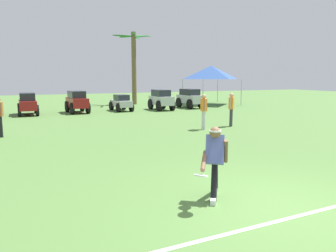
% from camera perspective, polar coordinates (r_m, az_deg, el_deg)
% --- Properties ---
extents(ground_plane, '(80.00, 80.00, 0.00)m').
position_cam_1_polar(ground_plane, '(6.44, 17.24, -12.97)').
color(ground_plane, '#507939').
extents(field_line_paint, '(20.67, 0.89, 0.01)m').
position_cam_1_polar(field_line_paint, '(6.05, 21.00, -14.59)').
color(field_line_paint, white).
rests_on(field_line_paint, ground_plane).
extents(frisbee_thrower, '(0.85, 0.85, 1.42)m').
position_cam_1_polar(frisbee_thrower, '(6.25, 8.14, -5.64)').
color(frisbee_thrower, black).
rests_on(frisbee_thrower, ground_plane).
extents(frisbee_in_flight, '(0.35, 0.35, 0.08)m').
position_cam_1_polar(frisbee_in_flight, '(5.71, 5.76, -8.59)').
color(frisbee_in_flight, white).
extents(teammate_midfield, '(0.26, 0.50, 1.56)m').
position_cam_1_polar(teammate_midfield, '(14.44, 6.25, 3.09)').
color(teammate_midfield, silver).
rests_on(teammate_midfield, ground_plane).
extents(teammate_deep, '(0.40, 0.39, 1.56)m').
position_cam_1_polar(teammate_deep, '(15.52, 10.97, 3.37)').
color(teammate_deep, '#33333D').
rests_on(teammate_deep, ground_plane).
extents(parked_car_slot_b, '(1.18, 2.42, 1.34)m').
position_cam_1_polar(parked_car_slot_b, '(21.67, -23.27, 3.71)').
color(parked_car_slot_b, maroon).
rests_on(parked_car_slot_b, ground_plane).
extents(parked_car_slot_c, '(1.32, 2.42, 1.40)m').
position_cam_1_polar(parked_car_slot_c, '(21.84, -15.57, 4.18)').
color(parked_car_slot_c, maroon).
rests_on(parked_car_slot_c, ground_plane).
extents(parked_car_slot_d, '(1.20, 2.25, 1.10)m').
position_cam_1_polar(parked_car_slot_d, '(22.45, -8.15, 4.07)').
color(parked_car_slot_d, '#B7BABF').
rests_on(parked_car_slot_d, ground_plane).
extents(parked_car_slot_e, '(1.18, 2.36, 1.40)m').
position_cam_1_polar(parked_car_slot_e, '(22.88, -1.22, 4.69)').
color(parked_car_slot_e, '#B7BABF').
rests_on(parked_car_slot_e, ground_plane).
extents(parked_car_slot_f, '(1.34, 2.42, 1.40)m').
position_cam_1_polar(parked_car_slot_f, '(24.31, 3.83, 4.91)').
color(parked_car_slot_f, '#B7BABF').
rests_on(parked_car_slot_f, ground_plane).
extents(palm_tree_left_of_centre, '(3.42, 3.13, 5.90)m').
position_cam_1_polar(palm_tree_left_of_centre, '(27.58, -5.96, 10.86)').
color(palm_tree_left_of_centre, brown).
rests_on(palm_tree_left_of_centre, ground_plane).
extents(event_tent, '(3.71, 3.71, 3.19)m').
position_cam_1_polar(event_tent, '(27.53, 7.55, 9.25)').
color(event_tent, '#B2B5BA').
rests_on(event_tent, ground_plane).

